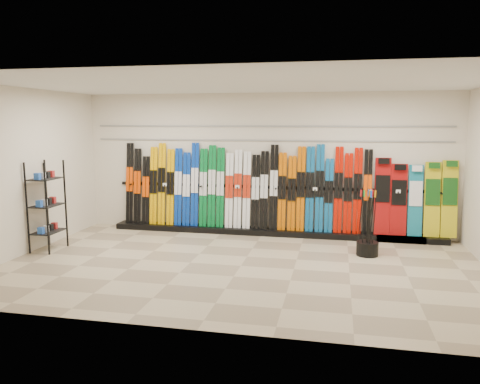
# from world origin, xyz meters

# --- Properties ---
(floor) EXTENTS (8.00, 8.00, 0.00)m
(floor) POSITION_xyz_m (0.00, 0.00, 0.00)
(floor) COLOR gray
(floor) RESTS_ON ground
(back_wall) EXTENTS (8.00, 0.00, 8.00)m
(back_wall) POSITION_xyz_m (0.00, 2.50, 1.50)
(back_wall) COLOR beige
(back_wall) RESTS_ON floor
(left_wall) EXTENTS (0.00, 5.00, 5.00)m
(left_wall) POSITION_xyz_m (-4.00, 0.00, 1.50)
(left_wall) COLOR beige
(left_wall) RESTS_ON floor
(ceiling) EXTENTS (8.00, 8.00, 0.00)m
(ceiling) POSITION_xyz_m (0.00, 0.00, 3.00)
(ceiling) COLOR silver
(ceiling) RESTS_ON back_wall
(ski_rack_base) EXTENTS (8.00, 0.40, 0.12)m
(ski_rack_base) POSITION_xyz_m (0.22, 2.28, 0.06)
(ski_rack_base) COLOR black
(ski_rack_base) RESTS_ON floor
(skis) EXTENTS (5.38, 0.22, 1.82)m
(skis) POSITION_xyz_m (-0.45, 2.33, 0.97)
(skis) COLOR black
(skis) RESTS_ON ski_rack_base
(snowboards) EXTENTS (1.59, 0.24, 1.55)m
(snowboards) POSITION_xyz_m (3.08, 2.35, 0.86)
(snowboards) COLOR #990C0C
(snowboards) RESTS_ON ski_rack_base
(accessory_rack) EXTENTS (0.40, 0.60, 1.68)m
(accessory_rack) POSITION_xyz_m (-3.75, 0.24, 0.84)
(accessory_rack) COLOR black
(accessory_rack) RESTS_ON floor
(pole_bin) EXTENTS (0.39, 0.39, 0.25)m
(pole_bin) POSITION_xyz_m (2.11, 1.08, 0.12)
(pole_bin) COLOR black
(pole_bin) RESTS_ON floor
(ski_poles) EXTENTS (0.31, 0.26, 1.18)m
(ski_poles) POSITION_xyz_m (2.11, 1.06, 0.61)
(ski_poles) COLOR black
(ski_poles) RESTS_ON pole_bin
(slatwall_rail_0) EXTENTS (7.60, 0.02, 0.03)m
(slatwall_rail_0) POSITION_xyz_m (0.00, 2.48, 2.00)
(slatwall_rail_0) COLOR gray
(slatwall_rail_0) RESTS_ON back_wall
(slatwall_rail_1) EXTENTS (7.60, 0.02, 0.03)m
(slatwall_rail_1) POSITION_xyz_m (0.00, 2.48, 2.30)
(slatwall_rail_1) COLOR gray
(slatwall_rail_1) RESTS_ON back_wall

